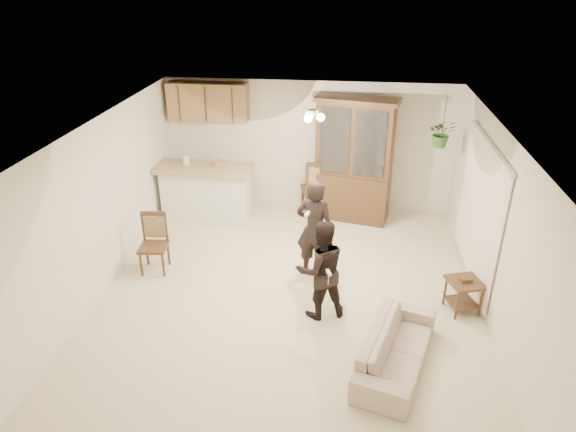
# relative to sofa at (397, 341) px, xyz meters

# --- Properties ---
(floor) EXTENTS (6.50, 6.50, 0.00)m
(floor) POSITION_rel_sofa_xyz_m (-1.44, 1.26, -0.37)
(floor) COLOR beige
(floor) RESTS_ON ground
(ceiling) EXTENTS (5.50, 6.50, 0.02)m
(ceiling) POSITION_rel_sofa_xyz_m (-1.44, 1.26, 2.13)
(ceiling) COLOR silver
(ceiling) RESTS_ON wall_back
(wall_back) EXTENTS (5.50, 0.02, 2.50)m
(wall_back) POSITION_rel_sofa_xyz_m (-1.44, 4.51, 0.88)
(wall_back) COLOR silver
(wall_back) RESTS_ON ground
(wall_front) EXTENTS (5.50, 0.02, 2.50)m
(wall_front) POSITION_rel_sofa_xyz_m (-1.44, -1.99, 0.88)
(wall_front) COLOR silver
(wall_front) RESTS_ON ground
(wall_left) EXTENTS (0.02, 6.50, 2.50)m
(wall_left) POSITION_rel_sofa_xyz_m (-4.19, 1.26, 0.88)
(wall_left) COLOR silver
(wall_left) RESTS_ON ground
(wall_right) EXTENTS (0.02, 6.50, 2.50)m
(wall_right) POSITION_rel_sofa_xyz_m (1.31, 1.26, 0.88)
(wall_right) COLOR silver
(wall_right) RESTS_ON ground
(breakfast_bar) EXTENTS (1.60, 0.55, 1.00)m
(breakfast_bar) POSITION_rel_sofa_xyz_m (-3.29, 3.61, 0.13)
(breakfast_bar) COLOR silver
(breakfast_bar) RESTS_ON floor
(bar_top) EXTENTS (1.75, 0.70, 0.08)m
(bar_top) POSITION_rel_sofa_xyz_m (-3.29, 3.61, 0.68)
(bar_top) COLOR tan
(bar_top) RESTS_ON breakfast_bar
(upper_cabinets) EXTENTS (1.50, 0.34, 0.70)m
(upper_cabinets) POSITION_rel_sofa_xyz_m (-3.34, 4.33, 1.73)
(upper_cabinets) COLOR olive
(upper_cabinets) RESTS_ON wall_back
(vertical_blinds) EXTENTS (0.06, 2.30, 2.10)m
(vertical_blinds) POSITION_rel_sofa_xyz_m (1.27, 2.16, 0.73)
(vertical_blinds) COLOR white
(vertical_blinds) RESTS_ON wall_right
(ceiling_fixture) EXTENTS (0.36, 0.36, 0.20)m
(ceiling_fixture) POSITION_rel_sofa_xyz_m (-1.24, 2.46, 2.03)
(ceiling_fixture) COLOR beige
(ceiling_fixture) RESTS_ON ceiling
(hanging_plant) EXTENTS (0.43, 0.37, 0.48)m
(hanging_plant) POSITION_rel_sofa_xyz_m (0.86, 3.66, 1.48)
(hanging_plant) COLOR #305F26
(hanging_plant) RESTS_ON ceiling
(plant_cord) EXTENTS (0.01, 0.01, 0.65)m
(plant_cord) POSITION_rel_sofa_xyz_m (0.86, 3.66, 1.81)
(plant_cord) COLOR black
(plant_cord) RESTS_ON ceiling
(sofa) EXTENTS (1.25, 2.01, 0.73)m
(sofa) POSITION_rel_sofa_xyz_m (0.00, 0.00, 0.00)
(sofa) COLOR beige
(sofa) RESTS_ON floor
(adult) EXTENTS (0.74, 0.58, 1.80)m
(adult) POSITION_rel_sofa_xyz_m (-1.14, 1.92, 0.53)
(adult) COLOR black
(adult) RESTS_ON floor
(child) EXTENTS (0.79, 0.71, 1.35)m
(child) POSITION_rel_sofa_xyz_m (-0.98, 0.92, 0.31)
(child) COLOR black
(child) RESTS_ON floor
(china_hutch) EXTENTS (1.56, 0.87, 2.32)m
(china_hutch) POSITION_rel_sofa_xyz_m (-0.58, 4.04, 0.78)
(china_hutch) COLOR #371F14
(china_hutch) RESTS_ON floor
(side_table) EXTENTS (0.56, 0.56, 0.54)m
(side_table) POSITION_rel_sofa_xyz_m (1.00, 1.23, -0.11)
(side_table) COLOR #371F14
(side_table) RESTS_ON floor
(chair_bar) EXTENTS (0.46, 0.46, 0.95)m
(chair_bar) POSITION_rel_sofa_xyz_m (-3.65, 1.74, -0.10)
(chair_bar) COLOR #371F14
(chair_bar) RESTS_ON floor
(chair_hutch_left) EXTENTS (0.63, 0.63, 1.01)m
(chair_hutch_left) POSITION_rel_sofa_xyz_m (-0.71, 4.15, -0.08)
(chair_hutch_left) COLOR #371F14
(chair_hutch_left) RESTS_ON floor
(chair_hutch_right) EXTENTS (0.63, 0.63, 1.14)m
(chair_hutch_right) POSITION_rel_sofa_xyz_m (-1.28, 4.15, -0.04)
(chair_hutch_right) COLOR #371F14
(chair_hutch_right) RESTS_ON floor
(controller_adult) EXTENTS (0.07, 0.14, 0.04)m
(controller_adult) POSITION_rel_sofa_xyz_m (-1.23, 1.56, 0.86)
(controller_adult) COLOR white
(controller_adult) RESTS_ON adult
(controller_child) EXTENTS (0.08, 0.13, 0.04)m
(controller_child) POSITION_rel_sofa_xyz_m (-0.86, 0.60, 0.51)
(controller_child) COLOR white
(controller_child) RESTS_ON child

